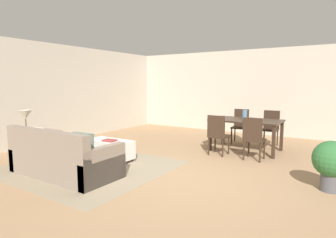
{
  "coord_description": "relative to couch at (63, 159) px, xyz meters",
  "views": [
    {
      "loc": [
        2.38,
        -4.17,
        1.62
      ],
      "look_at": [
        -0.97,
        1.06,
        0.84
      ],
      "focal_mm": 30.25,
      "sensor_mm": 36.0,
      "label": 1
    }
  ],
  "objects": [
    {
      "name": "area_rug",
      "position": [
        0.0,
        0.6,
        -0.29
      ],
      "size": [
        3.0,
        2.8,
        0.01
      ],
      "primitive_type": "cube",
      "color": "gray",
      "rests_on": "ground_plane"
    },
    {
      "name": "table_lamp",
      "position": [
        -1.32,
        0.14,
        0.67
      ],
      "size": [
        0.26,
        0.26,
        0.52
      ],
      "color": "brown",
      "rests_on": "side_table"
    },
    {
      "name": "dining_chair_near_right",
      "position": [
        2.57,
        2.78,
        0.22
      ],
      "size": [
        0.4,
        0.4,
        0.92
      ],
      "color": "#332319",
      "rests_on": "ground_plane"
    },
    {
      "name": "dining_chair_near_left",
      "position": [
        1.76,
        2.78,
        0.22
      ],
      "size": [
        0.41,
        0.41,
        0.92
      ],
      "color": "#332319",
      "rests_on": "ground_plane"
    },
    {
      "name": "ground_plane",
      "position": [
        1.82,
        1.06,
        -0.3
      ],
      "size": [
        10.8,
        10.8,
        0.0
      ],
      "primitive_type": "plane",
      "color": "#9E7A56"
    },
    {
      "name": "dining_chair_far_left",
      "position": [
        1.73,
        4.46,
        0.22
      ],
      "size": [
        0.43,
        0.43,
        0.92
      ],
      "color": "#332319",
      "rests_on": "ground_plane"
    },
    {
      "name": "couch",
      "position": [
        0.0,
        0.0,
        0.0
      ],
      "size": [
        2.03,
        0.92,
        0.86
      ],
      "color": "gray",
      "rests_on": "ground_plane"
    },
    {
      "name": "wall_left",
      "position": [
        -2.68,
        1.56,
        1.05
      ],
      "size": [
        0.12,
        11.0,
        2.7
      ],
      "primitive_type": "cube",
      "color": "#BCB2A0",
      "rests_on": "ground_plane"
    },
    {
      "name": "wall_back",
      "position": [
        1.82,
        6.06,
        1.05
      ],
      "size": [
        9.0,
        0.12,
        2.7
      ],
      "primitive_type": "cube",
      "color": "#BCB2A0",
      "rests_on": "ground_plane"
    },
    {
      "name": "side_table",
      "position": [
        -1.32,
        0.14,
        0.15
      ],
      "size": [
        0.4,
        0.4,
        0.56
      ],
      "color": "brown",
      "rests_on": "ground_plane"
    },
    {
      "name": "book_on_ottoman",
      "position": [
        0.1,
        1.07,
        0.16
      ],
      "size": [
        0.28,
        0.23,
        0.03
      ],
      "primitive_type": "cube",
      "rotation": [
        0.0,
        0.0,
        0.12
      ],
      "color": "maroon",
      "rests_on": "ottoman_table"
    },
    {
      "name": "dining_chair_far_right",
      "position": [
        2.52,
        4.49,
        0.22
      ],
      "size": [
        0.4,
        0.4,
        0.92
      ],
      "color": "#332319",
      "rests_on": "ground_plane"
    },
    {
      "name": "dining_table",
      "position": [
        2.15,
        3.6,
        0.37
      ],
      "size": [
        1.61,
        0.97,
        0.76
      ],
      "color": "#332319",
      "rests_on": "ground_plane"
    },
    {
      "name": "potted_plant",
      "position": [
        4.05,
        1.7,
        0.16
      ],
      "size": [
        0.55,
        0.55,
        0.77
      ],
      "color": "#4C4C51",
      "rests_on": "ground_plane"
    },
    {
      "name": "vase_centerpiece",
      "position": [
        2.1,
        3.63,
        0.58
      ],
      "size": [
        0.12,
        0.12,
        0.23
      ],
      "primitive_type": "cylinder",
      "color": "slate",
      "rests_on": "dining_table"
    },
    {
      "name": "ottoman_table",
      "position": [
        0.01,
        1.14,
        -0.05
      ],
      "size": [
        1.01,
        0.52,
        0.44
      ],
      "color": "silver",
      "rests_on": "ground_plane"
    }
  ]
}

